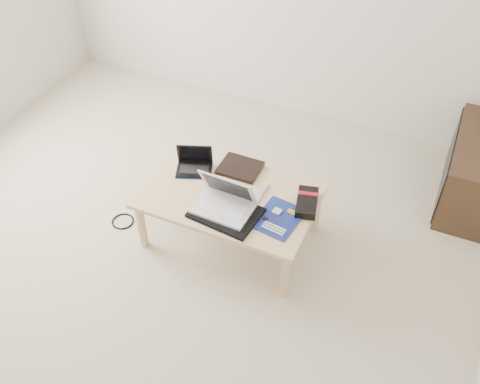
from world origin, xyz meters
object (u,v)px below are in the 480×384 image
at_px(gpu_box, 307,202).
at_px(coffee_table, 230,200).
at_px(netbook, 194,165).
at_px(white_laptop, 225,201).
at_px(media_cabinet, 476,171).

bearing_deg(gpu_box, coffee_table, -168.13).
bearing_deg(coffee_table, gpu_box, 11.87).
relative_size(netbook, white_laptop, 0.77).
xyz_separation_m(media_cabinet, gpu_box, (-0.95, -0.98, 0.18)).
distance_m(coffee_table, gpu_box, 0.50).
xyz_separation_m(media_cabinet, white_laptop, (-1.40, -1.21, 0.22)).
bearing_deg(gpu_box, media_cabinet, 45.70).
relative_size(coffee_table, gpu_box, 4.03).
distance_m(coffee_table, media_cabinet, 1.79).
bearing_deg(media_cabinet, netbook, -151.62).
xyz_separation_m(coffee_table, media_cabinet, (1.43, 1.08, -0.10)).
distance_m(netbook, white_laptop, 0.44).
bearing_deg(white_laptop, media_cabinet, 40.70).
bearing_deg(white_laptop, coffee_table, 101.86).
height_order(coffee_table, gpu_box, gpu_box).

